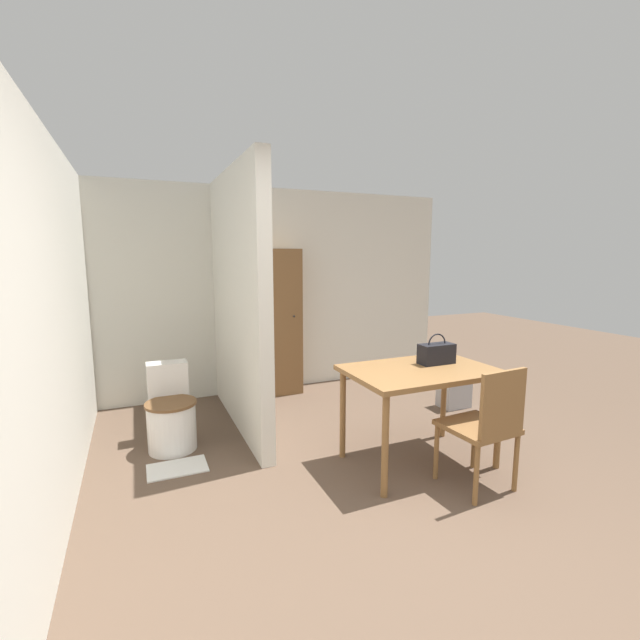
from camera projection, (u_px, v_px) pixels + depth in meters
The scene contains 11 objects.
ground_plane at pixel (456, 572), 2.32m from camera, with size 16.00×16.00×0.00m, color brown.
wall_back at pixel (266, 291), 5.35m from camera, with size 4.93×0.12×2.50m.
wall_left at pixel (54, 322), 2.92m from camera, with size 0.12×4.49×2.50m.
partition_wall at pixel (237, 301), 4.16m from camera, with size 0.12×1.98×2.50m.
dining_table at pixel (420, 379), 3.44m from camera, with size 1.18×0.78×0.80m.
wooden_chair at pixel (486, 423), 3.06m from camera, with size 0.48×0.48×0.93m.
toilet at pixel (171, 415), 3.79m from camera, with size 0.44×0.58×0.72m.
handbag at pixel (436, 353), 3.57m from camera, with size 0.30×0.14×0.26m.
wooden_cabinet at pixel (278, 322), 5.21m from camera, with size 0.52×0.36×1.77m.
bath_mat at pixel (177, 468), 3.43m from camera, with size 0.46×0.30×0.01m.
space_heater at pixel (454, 388), 4.81m from camera, with size 0.32×0.23×0.42m.
Camera 1 is at (-1.51, -1.62, 1.70)m, focal length 24.00 mm.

